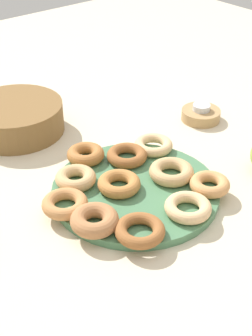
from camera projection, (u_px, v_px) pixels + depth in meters
The scene contains 16 objects.
ground_plane at pixel (135, 194), 0.98m from camera, with size 2.40×2.40×0.00m, color beige.
donut_plate at pixel (135, 190), 0.98m from camera, with size 0.34×0.34×0.02m, color #4C7F56.
donut_0 at pixel (65, 204), 0.91m from camera, with size 0.09×0.09×0.02m, color #C6844C.
donut_1 at pixel (188, 207), 0.90m from camera, with size 0.09×0.09×0.02m, color #EABC84.
donut_2 at pixel (76, 178), 0.98m from camera, with size 0.08×0.08×0.03m, color tan.
donut_3 at pixel (154, 145), 1.09m from camera, with size 0.09×0.09×0.02m, color #EABC84.
donut_4 at pixel (119, 184), 0.96m from camera, with size 0.09×0.09×0.03m, color #BC7A3D.
donut_5 at pixel (127, 155), 1.05m from camera, with size 0.09×0.09×0.02m, color #995B2D.
donut_6 at pixel (171, 172), 1.00m from camera, with size 0.09×0.09×0.03m, color tan.
donut_7 at pixel (140, 230), 0.85m from camera, with size 0.09×0.09×0.02m, color #995B2D.
donut_8 at pixel (210, 184), 0.96m from camera, with size 0.08×0.08×0.02m, color tan.
donut_9 at pixel (86, 154), 1.05m from camera, with size 0.08×0.08×0.03m, color #AD6B33.
donut_10 at pixel (95, 220), 0.87m from camera, with size 0.09×0.09×0.03m, color #B27547.
candle_holder at pixel (201, 115), 1.24m from camera, with size 0.10×0.10×0.03m, color tan.
tealight at pixel (202, 107), 1.22m from camera, with size 0.04×0.04×0.01m, color silver.
basket at pixel (15, 118), 1.18m from camera, with size 0.23×0.23×0.07m, color brown.
Camera 1 is at (-0.52, -0.59, 0.60)m, focal length 52.09 mm.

